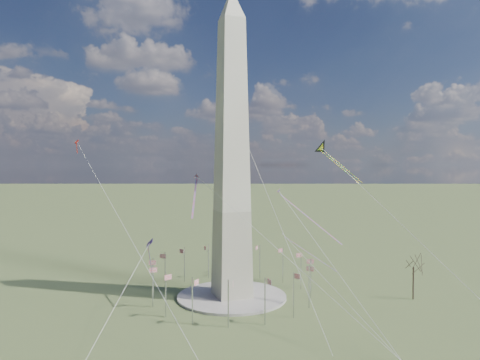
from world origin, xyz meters
name	(u,v)px	position (x,y,z in m)	size (l,w,h in m)	color
ground	(232,297)	(0.00, 0.00, 0.00)	(2000.00, 2000.00, 0.00)	#49542A
plaza	(232,296)	(0.00, 0.00, 0.40)	(36.00, 36.00, 0.80)	#A19A93
washington_monument	(232,152)	(0.00, 0.00, 47.95)	(15.56, 15.56, 100.00)	#B3A896
flagpole_ring	(232,276)	(0.00, 0.00, 7.27)	(54.40, 54.40, 13.00)	silver
tree_near	(414,265)	(54.42, -23.40, 11.37)	(9.11, 9.11, 15.95)	#49372C
kite_delta_black	(323,150)	(40.64, 8.94, 49.51)	(11.16, 19.69, 16.12)	black
kite_diamond_purple	(150,246)	(-27.30, -2.94, 19.43)	(2.24, 3.49, 10.68)	navy
kite_streamer_left	(299,209)	(19.42, -9.94, 29.69)	(12.50, 21.68, 16.39)	#FF3E28
kite_streamer_mid	(195,191)	(-12.19, 0.72, 35.53)	(7.51, 17.98, 12.86)	#FF3E28
kite_streamer_right	(302,248)	(27.60, 2.15, 14.17)	(16.84, 12.79, 13.72)	#FF3E28
kite_small_red	(77,143)	(-46.89, 35.36, 51.82)	(1.52, 1.98, 5.11)	red
kite_small_white	(219,75)	(11.79, 47.93, 83.14)	(1.64, 1.72, 4.87)	white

